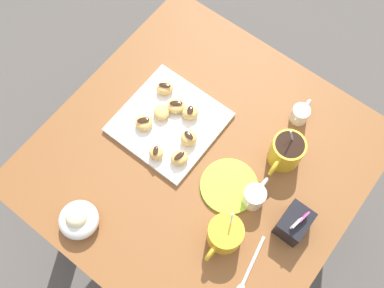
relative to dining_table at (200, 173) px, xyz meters
name	(u,v)px	position (x,y,z in m)	size (l,w,h in m)	color
ground_plane	(198,216)	(0.00, 0.00, -0.58)	(8.00, 8.00, 0.00)	#514C47
dining_table	(200,173)	(0.00, 0.00, 0.00)	(0.88, 0.87, 0.72)	brown
pastry_plate_square	(169,122)	(-0.03, -0.14, 0.14)	(0.28, 0.28, 0.02)	silver
coffee_mug_mustard_left	(286,151)	(-0.14, 0.19, 0.19)	(0.13, 0.09, 0.15)	gold
coffee_mug_mustard_right	(225,235)	(0.15, 0.19, 0.18)	(0.13, 0.09, 0.14)	gold
cream_pitcher_white	(254,196)	(0.01, 0.19, 0.17)	(0.10, 0.06, 0.07)	silver
sugar_caddy	(294,223)	(0.01, 0.31, 0.18)	(0.09, 0.07, 0.11)	black
ice_cream_bowl	(78,219)	(0.35, -0.15, 0.17)	(0.11, 0.11, 0.08)	silver
chocolate_sauce_pitcher	(300,113)	(-0.28, 0.15, 0.17)	(0.09, 0.05, 0.06)	silver
saucer_lime_left	(229,186)	(0.02, 0.11, 0.14)	(0.16, 0.16, 0.01)	#9EC633
loose_spoon_near_saucer	(248,271)	(0.18, 0.29, 0.14)	(0.16, 0.04, 0.01)	silver
beignet_0	(165,88)	(-0.10, -0.21, 0.17)	(0.05, 0.04, 0.03)	#E5B260
chocolate_drizzle_0	(165,85)	(-0.10, -0.21, 0.18)	(0.04, 0.02, 0.01)	black
beignet_1	(161,112)	(-0.03, -0.17, 0.17)	(0.05, 0.05, 0.03)	#E5B260
beignet_2	(144,123)	(0.02, -0.19, 0.17)	(0.05, 0.05, 0.03)	#E5B260
chocolate_drizzle_2	(143,120)	(0.02, -0.19, 0.18)	(0.04, 0.02, 0.01)	black
beignet_3	(179,158)	(0.05, -0.04, 0.17)	(0.05, 0.04, 0.03)	#E5B260
chocolate_drizzle_3	(179,156)	(0.05, -0.04, 0.19)	(0.04, 0.02, 0.01)	black
beignet_4	(176,106)	(-0.08, -0.15, 0.17)	(0.05, 0.05, 0.03)	#E5B260
chocolate_drizzle_4	(176,103)	(-0.08, -0.15, 0.18)	(0.04, 0.02, 0.01)	black
beignet_5	(156,153)	(0.08, -0.10, 0.17)	(0.04, 0.04, 0.04)	#E5B260
chocolate_drizzle_5	(156,151)	(0.08, -0.10, 0.19)	(0.03, 0.01, 0.01)	black
beignet_6	(189,138)	(-0.02, -0.06, 0.17)	(0.05, 0.05, 0.04)	#E5B260
chocolate_drizzle_6	(189,135)	(-0.02, -0.06, 0.19)	(0.03, 0.02, 0.01)	black
beignet_7	(190,113)	(-0.08, -0.10, 0.17)	(0.04, 0.05, 0.03)	#E5B260
chocolate_drizzle_7	(190,110)	(-0.08, -0.10, 0.19)	(0.03, 0.02, 0.01)	black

